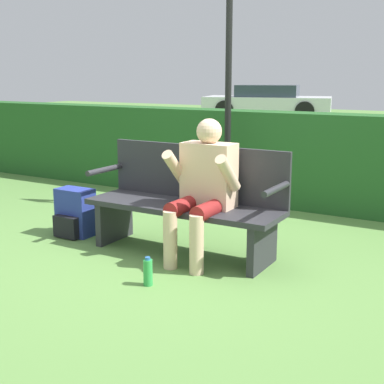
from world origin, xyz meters
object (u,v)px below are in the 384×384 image
park_bench (187,201)px  person_seated (203,184)px  backpack (75,214)px  parked_car (267,102)px  water_bottle (148,272)px  signpost (228,63)px

park_bench → person_seated: size_ratio=1.48×
backpack → parked_car: size_ratio=0.10×
person_seated → backpack: bearing=-178.8°
water_bottle → parked_car: size_ratio=0.05×
person_seated → backpack: person_seated is taller
park_bench → water_bottle: bearing=-79.2°
signpost → parked_car: 13.23m
backpack → water_bottle: (1.30, -0.66, -0.11)m
park_bench → signpost: 1.96m
park_bench → backpack: park_bench is taller
backpack → signpost: signpost is taller
park_bench → backpack: size_ratio=3.79×
park_bench → person_seated: bearing=-27.2°
signpost → water_bottle: bearing=-76.8°
signpost → parked_car: (-4.63, 12.35, -1.03)m
person_seated → park_bench: bearing=152.8°
backpack → signpost: 2.30m
backpack → parked_car: (-3.87, 14.01, 0.36)m
park_bench → water_bottle: (0.15, -0.80, -0.34)m
park_bench → signpost: size_ratio=0.58×
parked_car → person_seated: bearing=-84.6°
water_bottle → park_bench: bearing=100.8°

